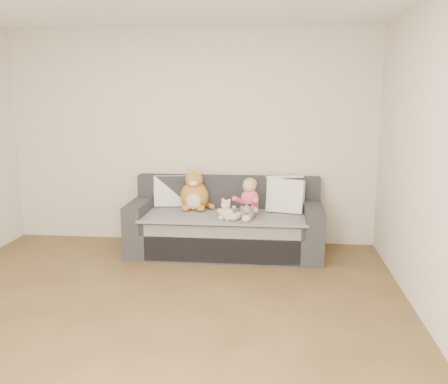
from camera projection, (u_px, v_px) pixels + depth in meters
name	position (u px, v px, depth m)	size (l,w,h in m)	color
room_shell	(148.00, 159.00, 4.08)	(5.00, 5.00, 5.00)	brown
sofa	(226.00, 226.00, 5.82)	(2.20, 0.94, 0.85)	#2D2D32
cushion_left	(171.00, 191.00, 6.08)	(0.43, 0.24, 0.39)	silver
cushion_right_back	(285.00, 192.00, 5.93)	(0.47, 0.30, 0.42)	silver
cushion_right_front	(285.00, 196.00, 5.76)	(0.46, 0.29, 0.40)	silver
toddler	(248.00, 201.00, 5.55)	(0.31, 0.45, 0.44)	#CC4856
plush_cat	(195.00, 194.00, 5.90)	(0.42, 0.36, 0.52)	#AE7526
teddy_bear	(226.00, 211.00, 5.43)	(0.18, 0.15, 0.24)	tan
plush_cow	(247.00, 213.00, 5.43)	(0.16, 0.24, 0.19)	white
sippy_cup	(242.00, 211.00, 5.60)	(0.11, 0.08, 0.12)	#53399C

